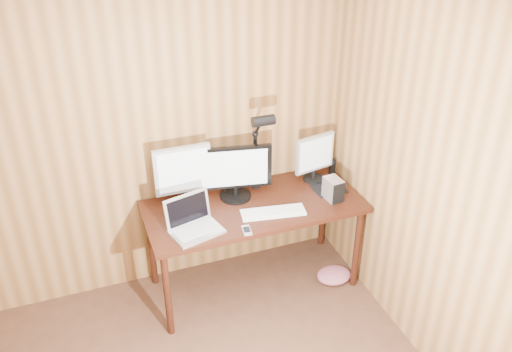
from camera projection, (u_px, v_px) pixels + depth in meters
desk at (250, 213)px, 4.10m from camera, size 1.60×0.70×0.75m
monitor_center at (235, 172)px, 3.96m from camera, size 0.54×0.24×0.42m
monitor_left at (183, 174)px, 3.87m from camera, size 0.41×0.20×0.46m
monitor_right at (315, 157)px, 4.19m from camera, size 0.34×0.16×0.38m
laptop at (193, 222)px, 3.68m from camera, size 0.39×0.33×0.24m
keyboard at (273, 212)px, 3.88m from camera, size 0.48×0.21×0.02m
mousepad at (329, 189)px, 4.17m from camera, size 0.24×0.20×0.00m
mouse at (329, 187)px, 4.16m from camera, size 0.07×0.11×0.04m
hard_drive at (333, 189)px, 4.01m from camera, size 0.12×0.16×0.17m
phone at (247, 230)px, 3.69m from camera, size 0.07×0.12×0.02m
speaker at (332, 166)px, 4.36m from camera, size 0.05×0.05×0.13m
desk_lamp at (259, 141)px, 3.92m from camera, size 0.16×0.23×0.71m
fabric_pile at (334, 275)px, 4.37m from camera, size 0.29×0.24×0.09m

